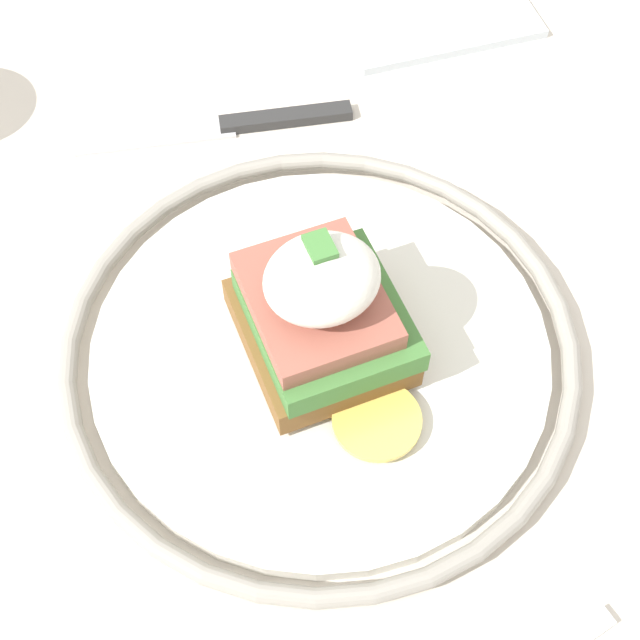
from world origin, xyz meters
The scene contains 4 objects.
dining_table centered at (0.00, 0.00, 0.65)m, with size 0.89×0.90×0.78m.
plate centered at (-0.01, 0.02, 0.78)m, with size 0.27×0.27×0.02m.
sandwich centered at (-0.01, 0.02, 0.82)m, with size 0.12×0.08×0.08m.
knife centered at (0.17, 0.00, 0.78)m, with size 0.05×0.18×0.01m.
Camera 1 is at (-0.23, 0.11, 1.19)m, focal length 50.00 mm.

